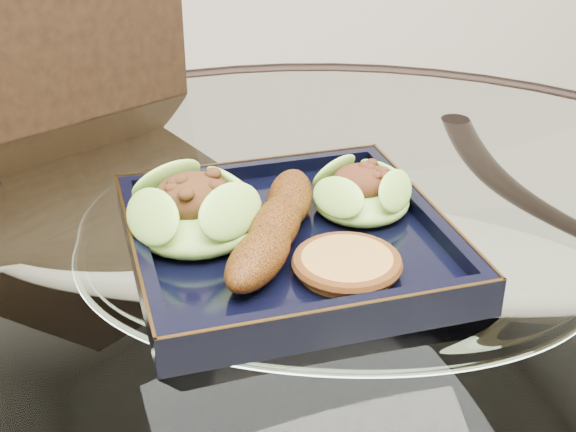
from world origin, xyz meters
name	(u,v)px	position (x,y,z in m)	size (l,w,h in m)	color
dining_table	(330,415)	(0.00, 0.00, 0.60)	(1.13, 1.13, 0.77)	white
dining_chair	(97,289)	(-0.18, 0.29, 0.60)	(0.60, 0.60, 1.07)	#322010
navy_plate	(288,246)	(-0.03, 0.04, 0.77)	(0.27, 0.27, 0.02)	black
lettuce_wrap_left	(195,215)	(-0.10, 0.06, 0.80)	(0.11, 0.11, 0.04)	#64A32F
lettuce_wrap_right	(362,196)	(0.05, 0.06, 0.80)	(0.09, 0.09, 0.03)	#6D9F2E
roasted_plantain	(275,226)	(-0.04, 0.03, 0.80)	(0.19, 0.04, 0.04)	#65320A
crumb_patty	(347,265)	(0.00, -0.04, 0.79)	(0.08, 0.08, 0.01)	#A47836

